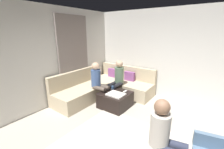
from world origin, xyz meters
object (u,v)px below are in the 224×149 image
at_px(person_on_couch_back, 117,78).
at_px(ottoman, 115,100).
at_px(person_on_armchair, 166,135).
at_px(game_remote, 125,91).
at_px(person_on_couch_side, 98,81).
at_px(coffee_mug, 113,87).
at_px(sectional_couch, 105,87).

bearing_deg(person_on_couch_back, ottoman, 118.62).
bearing_deg(person_on_armchair, game_remote, -144.34).
bearing_deg(ottoman, person_on_couch_side, -175.41).
bearing_deg(ottoman, coffee_mug, 140.71).
xyz_separation_m(sectional_couch, person_on_couch_back, (0.43, 0.06, 0.38)).
bearing_deg(coffee_mug, person_on_armchair, -35.92).
bearing_deg(sectional_couch, game_remote, -14.62).
bearing_deg(person_on_armchair, person_on_couch_side, -128.60).
distance_m(ottoman, person_on_couch_side, 0.72).
distance_m(sectional_couch, coffee_mug, 0.59).
bearing_deg(person_on_couch_back, coffee_mug, 99.87).
xyz_separation_m(coffee_mug, person_on_armchair, (1.95, -1.42, 0.17)).
bearing_deg(game_remote, person_on_couch_back, 147.81).
distance_m(person_on_couch_back, person_on_couch_side, 0.62).
bearing_deg(ottoman, sectional_couch, 147.54).
relative_size(sectional_couch, ottoman, 3.36).
relative_size(person_on_couch_back, person_on_couch_side, 1.00).
height_order(sectional_couch, game_remote, sectional_couch).
distance_m(ottoman, person_on_armchair, 2.17).
bearing_deg(coffee_mug, ottoman, -39.29).
bearing_deg(ottoman, game_remote, 50.71).
height_order(ottoman, person_on_armchair, person_on_armchair).
distance_m(ottoman, game_remote, 0.36).
bearing_deg(person_on_couch_side, ottoman, 94.59).
xyz_separation_m(ottoman, coffee_mug, (-0.22, 0.18, 0.26)).
bearing_deg(sectional_couch, person_on_couch_side, -73.48).
bearing_deg(sectional_couch, ottoman, -32.46).
height_order(person_on_couch_back, person_on_couch_side, same).
bearing_deg(sectional_couch, person_on_armchair, -34.62).
bearing_deg(person_on_couch_side, coffee_mug, 123.23).
height_order(sectional_couch, coffee_mug, sectional_couch).
relative_size(ottoman, person_on_couch_back, 0.63).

